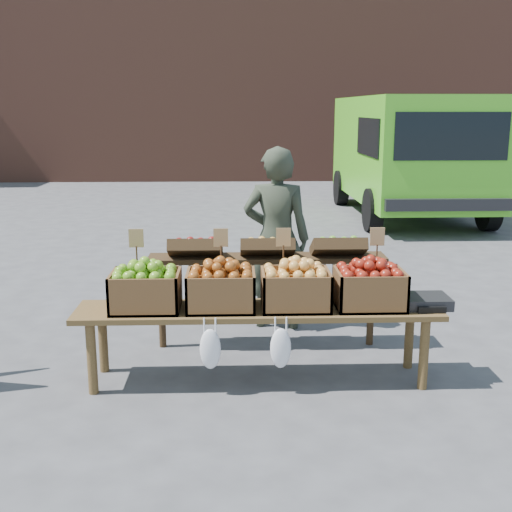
{
  "coord_description": "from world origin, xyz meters",
  "views": [
    {
      "loc": [
        -0.24,
        -5.02,
        2.01
      ],
      "look_at": [
        -0.08,
        0.02,
        0.85
      ],
      "focal_mm": 45.0,
      "sensor_mm": 36.0,
      "label": 1
    }
  ],
  "objects_px": {
    "crate_golden_apples": "(146,291)",
    "vendor": "(276,239)",
    "crate_russet_pears": "(221,290)",
    "display_bench": "(258,344)",
    "back_table": "(267,288)",
    "weighing_scale": "(425,301)",
    "crate_red_apples": "(295,289)",
    "delivery_van": "(408,158)",
    "crate_green_apples": "(369,289)"
  },
  "relations": [
    {
      "from": "crate_golden_apples",
      "to": "vendor",
      "type": "bearing_deg",
      "value": 49.97
    },
    {
      "from": "crate_russet_pears",
      "to": "display_bench",
      "type": "bearing_deg",
      "value": 0.0
    },
    {
      "from": "back_table",
      "to": "weighing_scale",
      "type": "distance_m",
      "value": 1.36
    },
    {
      "from": "crate_golden_apples",
      "to": "weighing_scale",
      "type": "distance_m",
      "value": 2.08
    },
    {
      "from": "crate_red_apples",
      "to": "weighing_scale",
      "type": "distance_m",
      "value": 0.98
    },
    {
      "from": "delivery_van",
      "to": "display_bench",
      "type": "xyz_separation_m",
      "value": [
        -3.1,
        -7.49,
        -0.82
      ]
    },
    {
      "from": "delivery_van",
      "to": "weighing_scale",
      "type": "distance_m",
      "value": 7.73
    },
    {
      "from": "crate_golden_apples",
      "to": "back_table",
      "type": "bearing_deg",
      "value": 37.87
    },
    {
      "from": "display_bench",
      "to": "crate_green_apples",
      "type": "relative_size",
      "value": 5.4
    },
    {
      "from": "crate_golden_apples",
      "to": "crate_red_apples",
      "type": "relative_size",
      "value": 1.0
    },
    {
      "from": "crate_golden_apples",
      "to": "crate_red_apples",
      "type": "bearing_deg",
      "value": 0.0
    },
    {
      "from": "back_table",
      "to": "vendor",
      "type": "bearing_deg",
      "value": 77.73
    },
    {
      "from": "display_bench",
      "to": "crate_red_apples",
      "type": "bearing_deg",
      "value": 0.0
    },
    {
      "from": "crate_russet_pears",
      "to": "crate_red_apples",
      "type": "distance_m",
      "value": 0.55
    },
    {
      "from": "delivery_van",
      "to": "crate_golden_apples",
      "type": "distance_m",
      "value": 8.47
    },
    {
      "from": "weighing_scale",
      "to": "crate_green_apples",
      "type": "bearing_deg",
      "value": 180.0
    },
    {
      "from": "crate_russet_pears",
      "to": "delivery_van",
      "type": "bearing_deg",
      "value": 65.79
    },
    {
      "from": "display_bench",
      "to": "crate_red_apples",
      "type": "xyz_separation_m",
      "value": [
        0.28,
        0.0,
        0.42
      ]
    },
    {
      "from": "delivery_van",
      "to": "back_table",
      "type": "relative_size",
      "value": 2.36
    },
    {
      "from": "display_bench",
      "to": "crate_red_apples",
      "type": "height_order",
      "value": "crate_red_apples"
    },
    {
      "from": "vendor",
      "to": "display_bench",
      "type": "xyz_separation_m",
      "value": [
        -0.21,
        -1.24,
        -0.56
      ]
    },
    {
      "from": "delivery_van",
      "to": "back_table",
      "type": "height_order",
      "value": "delivery_van"
    },
    {
      "from": "crate_russet_pears",
      "to": "weighing_scale",
      "type": "bearing_deg",
      "value": 0.0
    },
    {
      "from": "crate_russet_pears",
      "to": "crate_green_apples",
      "type": "relative_size",
      "value": 1.0
    },
    {
      "from": "crate_golden_apples",
      "to": "display_bench",
      "type": "bearing_deg",
      "value": 0.0
    },
    {
      "from": "back_table",
      "to": "crate_golden_apples",
      "type": "height_order",
      "value": "back_table"
    },
    {
      "from": "vendor",
      "to": "crate_green_apples",
      "type": "relative_size",
      "value": 3.37
    },
    {
      "from": "crate_golden_apples",
      "to": "crate_russet_pears",
      "type": "relative_size",
      "value": 1.0
    },
    {
      "from": "back_table",
      "to": "delivery_van",
      "type": "bearing_deg",
      "value": 66.15
    },
    {
      "from": "crate_green_apples",
      "to": "vendor",
      "type": "bearing_deg",
      "value": 116.33
    },
    {
      "from": "vendor",
      "to": "crate_red_apples",
      "type": "height_order",
      "value": "vendor"
    },
    {
      "from": "vendor",
      "to": "weighing_scale",
      "type": "xyz_separation_m",
      "value": [
        1.04,
        -1.24,
        -0.23
      ]
    },
    {
      "from": "vendor",
      "to": "display_bench",
      "type": "height_order",
      "value": "vendor"
    },
    {
      "from": "display_bench",
      "to": "crate_golden_apples",
      "type": "bearing_deg",
      "value": 180.0
    },
    {
      "from": "display_bench",
      "to": "weighing_scale",
      "type": "distance_m",
      "value": 1.29
    },
    {
      "from": "vendor",
      "to": "crate_green_apples",
      "type": "height_order",
      "value": "vendor"
    },
    {
      "from": "back_table",
      "to": "crate_golden_apples",
      "type": "bearing_deg",
      "value": -142.13
    },
    {
      "from": "back_table",
      "to": "crate_russet_pears",
      "type": "distance_m",
      "value": 0.83
    },
    {
      "from": "crate_red_apples",
      "to": "back_table",
      "type": "bearing_deg",
      "value": 103.59
    },
    {
      "from": "crate_russet_pears",
      "to": "crate_golden_apples",
      "type": "bearing_deg",
      "value": 180.0
    },
    {
      "from": "crate_russet_pears",
      "to": "weighing_scale",
      "type": "relative_size",
      "value": 1.47
    },
    {
      "from": "crate_golden_apples",
      "to": "weighing_scale",
      "type": "xyz_separation_m",
      "value": [
        2.08,
        0.0,
        -0.1
      ]
    },
    {
      "from": "vendor",
      "to": "crate_red_apples",
      "type": "bearing_deg",
      "value": 101.77
    },
    {
      "from": "weighing_scale",
      "to": "vendor",
      "type": "bearing_deg",
      "value": 129.99
    },
    {
      "from": "crate_golden_apples",
      "to": "crate_russet_pears",
      "type": "distance_m",
      "value": 0.55
    },
    {
      "from": "vendor",
      "to": "back_table",
      "type": "relative_size",
      "value": 0.8
    },
    {
      "from": "display_bench",
      "to": "back_table",
      "type": "bearing_deg",
      "value": 82.02
    },
    {
      "from": "crate_golden_apples",
      "to": "crate_russet_pears",
      "type": "bearing_deg",
      "value": 0.0
    },
    {
      "from": "crate_golden_apples",
      "to": "crate_green_apples",
      "type": "relative_size",
      "value": 1.0
    },
    {
      "from": "display_bench",
      "to": "crate_golden_apples",
      "type": "height_order",
      "value": "crate_golden_apples"
    }
  ]
}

